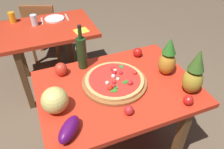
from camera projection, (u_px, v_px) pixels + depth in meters
name	position (u px, v px, depth m)	size (l,w,h in m)	color
ground_plane	(116.00, 148.00, 2.11)	(10.00, 10.00, 0.00)	brown
display_table	(117.00, 97.00, 1.69)	(1.15, 0.83, 0.78)	brown
background_table	(45.00, 38.00, 2.42)	(1.07, 0.70, 0.78)	brown
dining_chair	(43.00, 29.00, 2.97)	(0.52, 0.52, 0.85)	#965A2F
pizza_board	(115.00, 82.00, 1.64)	(0.48, 0.48, 0.03)	#965A2F
pizza	(115.00, 80.00, 1.62)	(0.43, 0.43, 0.06)	#DFA660
wine_bottle	(82.00, 52.00, 1.72)	(0.08, 0.08, 0.37)	#1C3618
pineapple_left	(168.00, 58.00, 1.66)	(0.13, 0.13, 0.31)	#C08127
pineapple_right	(194.00, 74.00, 1.49)	(0.14, 0.14, 0.34)	#AC922C
melon	(55.00, 100.00, 1.39)	(0.17, 0.17, 0.17)	#D9CE6C
bell_pepper	(61.00, 69.00, 1.70)	(0.10, 0.10, 0.11)	red
eggplant	(69.00, 129.00, 1.26)	(0.20, 0.09, 0.09)	#500E55
tomato_by_bottle	(138.00, 52.00, 1.91)	(0.08, 0.08, 0.08)	red
tomato_near_board	(129.00, 110.00, 1.40)	(0.06, 0.06, 0.06)	red
tomato_beside_pepper	(188.00, 100.00, 1.46)	(0.07, 0.07, 0.07)	red
drinking_glass_juice	(12.00, 17.00, 2.42)	(0.07, 0.07, 0.11)	orange
drinking_glass_water	(34.00, 20.00, 2.37)	(0.07, 0.07, 0.12)	silver
dinner_plate	(55.00, 19.00, 2.51)	(0.22, 0.22, 0.02)	white
fork_utensil	(42.00, 21.00, 2.47)	(0.02, 0.18, 0.01)	silver
knife_utensil	(67.00, 17.00, 2.56)	(0.02, 0.18, 0.01)	silver
napkin_folded	(81.00, 31.00, 2.29)	(0.14, 0.12, 0.01)	yellow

